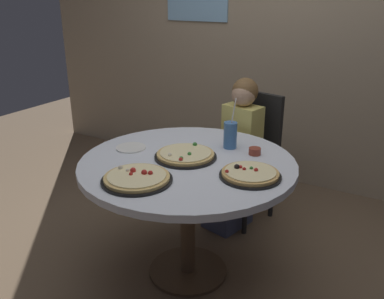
{
  "coord_description": "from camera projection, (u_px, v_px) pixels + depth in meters",
  "views": [
    {
      "loc": [
        1.1,
        -1.84,
        1.64
      ],
      "look_at": [
        0.0,
        0.05,
        0.8
      ],
      "focal_mm": 38.78,
      "sensor_mm": 36.0,
      "label": 1
    }
  ],
  "objects": [
    {
      "name": "sauce_bowl",
      "position": [
        255.0,
        151.0,
        2.4
      ],
      "size": [
        0.07,
        0.07,
        0.04
      ],
      "primitive_type": "cylinder",
      "color": "brown",
      "rests_on": "dining_table"
    },
    {
      "name": "ground_plane",
      "position": [
        188.0,
        271.0,
        2.59
      ],
      "size": [
        8.0,
        8.0,
        0.0
      ],
      "primitive_type": "plane",
      "color": "brown"
    },
    {
      "name": "plate_small",
      "position": [
        131.0,
        148.0,
        2.5
      ],
      "size": [
        0.18,
        0.18,
        0.01
      ],
      "primitive_type": "cylinder",
      "color": "white",
      "rests_on": "dining_table"
    },
    {
      "name": "soda_cup",
      "position": [
        230.0,
        135.0,
        2.48
      ],
      "size": [
        0.08,
        0.08,
        0.31
      ],
      "color": "#3F72B2",
      "rests_on": "dining_table"
    },
    {
      "name": "pizza_pepperoni",
      "position": [
        250.0,
        174.0,
        2.11
      ],
      "size": [
        0.32,
        0.32,
        0.05
      ],
      "color": "black",
      "rests_on": "dining_table"
    },
    {
      "name": "dining_table",
      "position": [
        188.0,
        176.0,
        2.36
      ],
      "size": [
        1.22,
        1.22,
        0.75
      ],
      "color": "silver",
      "rests_on": "ground_plane"
    },
    {
      "name": "chair_wooden",
      "position": [
        249.0,
        150.0,
        3.1
      ],
      "size": [
        0.48,
        0.48,
        0.95
      ],
      "color": "black",
      "rests_on": "ground_plane"
    },
    {
      "name": "wall_with_window",
      "position": [
        290.0,
        15.0,
        3.43
      ],
      "size": [
        5.2,
        0.14,
        2.9
      ],
      "color": "gray",
      "rests_on": "ground_plane"
    },
    {
      "name": "diner_child",
      "position": [
        235.0,
        162.0,
        2.99
      ],
      "size": [
        0.33,
        0.43,
        1.08
      ],
      "color": "#3F4766",
      "rests_on": "ground_plane"
    },
    {
      "name": "pizza_veggie",
      "position": [
        186.0,
        155.0,
        2.36
      ],
      "size": [
        0.36,
        0.36,
        0.05
      ],
      "color": "black",
      "rests_on": "dining_table"
    },
    {
      "name": "pizza_cheese",
      "position": [
        137.0,
        178.0,
        2.07
      ],
      "size": [
        0.36,
        0.36,
        0.05
      ],
      "color": "black",
      "rests_on": "dining_table"
    }
  ]
}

